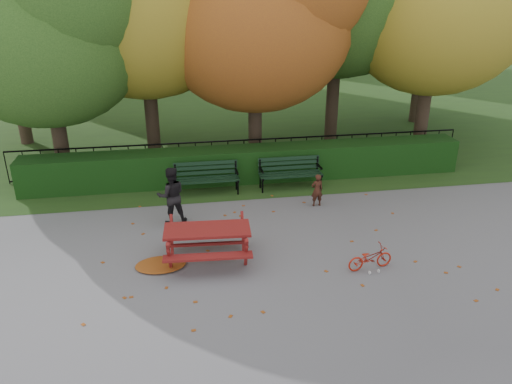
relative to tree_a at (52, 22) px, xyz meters
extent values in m
plane|color=slate|center=(5.19, -5.58, -4.52)|extent=(90.00, 90.00, 0.00)
plane|color=#223D17|center=(5.19, 8.42, -4.52)|extent=(90.00, 90.00, 0.00)
cube|color=black|center=(5.19, -1.08, -4.02)|extent=(13.00, 0.90, 1.00)
cube|color=black|center=(5.19, -0.28, -4.44)|extent=(14.00, 0.04, 0.04)
cube|color=black|center=(5.19, -0.28, -3.52)|extent=(14.00, 0.04, 0.04)
cylinder|color=black|center=(-1.31, -0.28, -4.02)|extent=(0.03, 0.03, 1.00)
cylinder|color=black|center=(2.19, -0.28, -4.02)|extent=(0.03, 0.03, 1.00)
cylinder|color=black|center=(5.19, -0.28, -4.02)|extent=(0.03, 0.03, 1.00)
cylinder|color=black|center=(8.19, -0.28, -4.02)|extent=(0.03, 0.03, 1.00)
cylinder|color=black|center=(11.69, -0.28, -4.02)|extent=(0.03, 0.03, 1.00)
cylinder|color=#2D2217|center=(-0.31, 0.22, -3.21)|extent=(0.44, 0.44, 2.62)
ellipsoid|color=#244819|center=(-0.31, 0.22, -0.40)|extent=(5.60, 5.60, 5.04)
cylinder|color=#2D2217|center=(2.39, 1.42, -2.95)|extent=(0.44, 0.44, 3.15)
ellipsoid|color=olive|center=(2.39, 1.42, 0.43)|extent=(6.40, 6.40, 5.76)
cylinder|color=#2D2217|center=(5.69, 0.62, -3.12)|extent=(0.44, 0.44, 2.80)
ellipsoid|color=brown|center=(5.69, 0.62, -0.12)|extent=(6.00, 6.00, 5.40)
cylinder|color=#2D2217|center=(8.69, 1.92, -2.77)|extent=(0.44, 0.44, 3.50)
cylinder|color=#2D2217|center=(11.39, 0.42, -3.03)|extent=(0.44, 0.44, 2.97)
ellipsoid|color=olive|center=(11.39, 0.42, 0.15)|extent=(5.80, 5.80, 5.22)
cylinder|color=#2D2217|center=(-2.31, 3.92, -2.86)|extent=(0.44, 0.44, 3.32)
cylinder|color=#2D2217|center=(13.19, 4.42, -2.95)|extent=(0.44, 0.44, 3.15)
cube|color=black|center=(3.89, -2.16, -4.08)|extent=(1.80, 0.12, 0.04)
cube|color=black|center=(3.89, -1.98, -4.08)|extent=(1.80, 0.12, 0.04)
cube|color=black|center=(3.89, -1.80, -4.08)|extent=(1.80, 0.12, 0.04)
cube|color=black|center=(3.89, -1.71, -3.97)|extent=(1.80, 0.05, 0.10)
cube|color=black|center=(3.89, -1.71, -3.82)|extent=(1.80, 0.05, 0.10)
cube|color=black|center=(3.89, -1.71, -3.69)|extent=(1.80, 0.05, 0.10)
cube|color=black|center=(3.04, -1.98, -4.10)|extent=(0.05, 0.55, 0.06)
cube|color=black|center=(3.04, -1.71, -3.88)|extent=(0.05, 0.05, 0.41)
cylinder|color=black|center=(3.04, -2.16, -4.30)|extent=(0.05, 0.05, 0.44)
cylinder|color=black|center=(3.04, -1.80, -4.30)|extent=(0.05, 0.05, 0.44)
cube|color=black|center=(3.04, -1.96, -3.90)|extent=(0.05, 0.45, 0.04)
cube|color=black|center=(4.74, -1.98, -4.10)|extent=(0.05, 0.55, 0.06)
cube|color=black|center=(4.74, -1.71, -3.88)|extent=(0.05, 0.05, 0.41)
cylinder|color=black|center=(4.74, -2.16, -4.30)|extent=(0.05, 0.05, 0.44)
cylinder|color=black|center=(4.74, -1.80, -4.30)|extent=(0.05, 0.05, 0.44)
cube|color=black|center=(4.74, -1.96, -3.90)|extent=(0.05, 0.45, 0.04)
cube|color=black|center=(6.29, -2.16, -4.08)|extent=(1.80, 0.12, 0.04)
cube|color=black|center=(6.29, -1.98, -4.08)|extent=(1.80, 0.12, 0.04)
cube|color=black|center=(6.29, -1.80, -4.08)|extent=(1.80, 0.12, 0.04)
cube|color=black|center=(6.29, -1.71, -3.97)|extent=(1.80, 0.05, 0.10)
cube|color=black|center=(6.29, -1.71, -3.82)|extent=(1.80, 0.05, 0.10)
cube|color=black|center=(6.29, -1.71, -3.69)|extent=(1.80, 0.05, 0.10)
cube|color=black|center=(5.44, -1.98, -4.10)|extent=(0.05, 0.55, 0.06)
cube|color=black|center=(5.44, -1.71, -3.88)|extent=(0.05, 0.05, 0.41)
cylinder|color=black|center=(5.44, -2.16, -4.30)|extent=(0.05, 0.05, 0.44)
cylinder|color=black|center=(5.44, -1.80, -4.30)|extent=(0.05, 0.05, 0.44)
cube|color=black|center=(5.44, -1.96, -3.90)|extent=(0.05, 0.45, 0.04)
cube|color=black|center=(7.14, -1.98, -4.10)|extent=(0.05, 0.55, 0.06)
cube|color=black|center=(7.14, -1.71, -3.88)|extent=(0.05, 0.05, 0.41)
cylinder|color=black|center=(7.14, -2.16, -4.30)|extent=(0.05, 0.05, 0.44)
cylinder|color=black|center=(7.14, -1.80, -4.30)|extent=(0.05, 0.05, 0.44)
cube|color=black|center=(7.14, -1.96, -3.90)|extent=(0.05, 0.45, 0.04)
cube|color=maroon|center=(3.63, -5.59, -3.78)|extent=(1.85, 0.87, 0.06)
cube|color=maroon|center=(3.60, -6.19, -4.08)|extent=(1.81, 0.37, 0.05)
cube|color=maroon|center=(3.67, -4.99, -4.08)|extent=(1.81, 0.37, 0.05)
cube|color=maroon|center=(2.83, -5.99, -4.12)|extent=(0.09, 0.52, 0.88)
cube|color=maroon|center=(2.89, -5.09, -4.12)|extent=(0.09, 0.52, 0.88)
cube|color=maroon|center=(2.86, -5.54, -3.86)|extent=(0.15, 1.35, 0.06)
cube|color=maroon|center=(4.38, -6.09, -4.12)|extent=(0.09, 0.52, 0.88)
cube|color=maroon|center=(4.44, -5.20, -4.12)|extent=(0.09, 0.52, 0.88)
cube|color=maroon|center=(4.41, -5.65, -3.86)|extent=(0.15, 1.35, 0.06)
cube|color=maroon|center=(3.63, -5.59, -4.12)|extent=(1.60, 0.16, 0.06)
ellipsoid|color=brown|center=(2.62, -5.67, -4.48)|extent=(1.22, 0.98, 0.07)
imported|color=#3C1C13|center=(6.71, -3.24, -4.07)|extent=(0.34, 0.24, 0.89)
imported|color=black|center=(2.91, -3.61, -3.80)|extent=(0.76, 0.63, 1.45)
imported|color=#B32110|center=(6.93, -6.48, -4.26)|extent=(1.03, 0.48, 0.52)
camera|label=1|loc=(3.11, -14.93, 1.05)|focal=35.00mm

